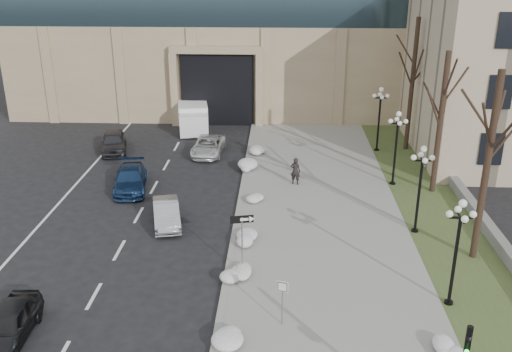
{
  "coord_description": "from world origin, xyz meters",
  "views": [
    {
      "loc": [
        1.28,
        -14.23,
        13.54
      ],
      "look_at": [
        0.13,
        11.32,
        3.5
      ],
      "focal_mm": 40.0,
      "sensor_mm": 36.0,
      "label": 1
    }
  ],
  "objects_px": {
    "car_b": "(166,213)",
    "lamppost_d": "(380,111)",
    "box_truck": "(193,115)",
    "lamppost_c": "(397,138)",
    "car_d": "(208,146)",
    "lamppost_b": "(421,178)",
    "car_c": "(130,179)",
    "car_e": "(114,142)",
    "keep_sign": "(282,294)",
    "one_way_sign": "(246,226)",
    "pedestrian": "(295,171)",
    "lamppost_a": "(458,239)",
    "car_a": "(8,325)"
  },
  "relations": [
    {
      "from": "one_way_sign",
      "to": "pedestrian",
      "type": "bearing_deg",
      "value": 65.57
    },
    {
      "from": "car_a",
      "to": "car_b",
      "type": "height_order",
      "value": "car_a"
    },
    {
      "from": "car_e",
      "to": "lamppost_d",
      "type": "height_order",
      "value": "lamppost_d"
    },
    {
      "from": "car_b",
      "to": "pedestrian",
      "type": "height_order",
      "value": "pedestrian"
    },
    {
      "from": "box_truck",
      "to": "lamppost_b",
      "type": "relative_size",
      "value": 1.45
    },
    {
      "from": "pedestrian",
      "to": "lamppost_d",
      "type": "distance_m",
      "value": 9.37
    },
    {
      "from": "car_c",
      "to": "one_way_sign",
      "type": "distance_m",
      "value": 12.33
    },
    {
      "from": "pedestrian",
      "to": "box_truck",
      "type": "bearing_deg",
      "value": -39.88
    },
    {
      "from": "pedestrian",
      "to": "one_way_sign",
      "type": "relative_size",
      "value": 0.59
    },
    {
      "from": "car_d",
      "to": "pedestrian",
      "type": "distance_m",
      "value": 8.41
    },
    {
      "from": "car_d",
      "to": "lamppost_b",
      "type": "xyz_separation_m",
      "value": [
        12.2,
        -11.92,
        2.46
      ]
    },
    {
      "from": "car_a",
      "to": "lamppost_a",
      "type": "height_order",
      "value": "lamppost_a"
    },
    {
      "from": "car_e",
      "to": "lamppost_b",
      "type": "bearing_deg",
      "value": -46.93
    },
    {
      "from": "car_e",
      "to": "lamppost_c",
      "type": "distance_m",
      "value": 20.07
    },
    {
      "from": "pedestrian",
      "to": "lamppost_c",
      "type": "xyz_separation_m",
      "value": [
        6.07,
        0.32,
        2.1
      ]
    },
    {
      "from": "car_a",
      "to": "car_e",
      "type": "height_order",
      "value": "car_e"
    },
    {
      "from": "keep_sign",
      "to": "car_c",
      "type": "bearing_deg",
      "value": 142.69
    },
    {
      "from": "car_b",
      "to": "keep_sign",
      "type": "xyz_separation_m",
      "value": [
        6.17,
        -8.73,
        0.86
      ]
    },
    {
      "from": "car_c",
      "to": "box_truck",
      "type": "relative_size",
      "value": 0.66
    },
    {
      "from": "car_e",
      "to": "lamppost_b",
      "type": "xyz_separation_m",
      "value": [
        19.12,
        -12.14,
        2.34
      ]
    },
    {
      "from": "car_e",
      "to": "one_way_sign",
      "type": "relative_size",
      "value": 1.48
    },
    {
      "from": "car_e",
      "to": "lamppost_b",
      "type": "height_order",
      "value": "lamppost_b"
    },
    {
      "from": "lamppost_b",
      "to": "lamppost_d",
      "type": "height_order",
      "value": "same"
    },
    {
      "from": "car_d",
      "to": "car_c",
      "type": "bearing_deg",
      "value": -117.29
    },
    {
      "from": "lamppost_d",
      "to": "car_b",
      "type": "bearing_deg",
      "value": -136.1
    },
    {
      "from": "lamppost_b",
      "to": "lamppost_c",
      "type": "relative_size",
      "value": 1.0
    },
    {
      "from": "lamppost_d",
      "to": "pedestrian",
      "type": "bearing_deg",
      "value": -131.65
    },
    {
      "from": "car_d",
      "to": "lamppost_a",
      "type": "xyz_separation_m",
      "value": [
        12.2,
        -18.42,
        2.46
      ]
    },
    {
      "from": "car_d",
      "to": "one_way_sign",
      "type": "bearing_deg",
      "value": -74.19
    },
    {
      "from": "car_b",
      "to": "lamppost_d",
      "type": "relative_size",
      "value": 0.8
    },
    {
      "from": "car_b",
      "to": "car_e",
      "type": "distance_m",
      "value": 13.16
    },
    {
      "from": "car_c",
      "to": "lamppost_b",
      "type": "bearing_deg",
      "value": -28.25
    },
    {
      "from": "box_truck",
      "to": "lamppost_c",
      "type": "xyz_separation_m",
      "value": [
        14.28,
        -12.14,
        2.05
      ]
    },
    {
      "from": "pedestrian",
      "to": "lamppost_c",
      "type": "height_order",
      "value": "lamppost_c"
    },
    {
      "from": "car_c",
      "to": "car_d",
      "type": "bearing_deg",
      "value": 49.26
    },
    {
      "from": "pedestrian",
      "to": "one_way_sign",
      "type": "xyz_separation_m",
      "value": [
        -2.4,
        -10.54,
        1.41
      ]
    },
    {
      "from": "lamppost_d",
      "to": "box_truck",
      "type": "bearing_deg",
      "value": 158.45
    },
    {
      "from": "keep_sign",
      "to": "lamppost_b",
      "type": "relative_size",
      "value": 0.43
    },
    {
      "from": "one_way_sign",
      "to": "car_b",
      "type": "bearing_deg",
      "value": 121.66
    },
    {
      "from": "lamppost_a",
      "to": "lamppost_c",
      "type": "xyz_separation_m",
      "value": [
        0.0,
        13.0,
        0.0
      ]
    },
    {
      "from": "car_c",
      "to": "lamppost_c",
      "type": "distance_m",
      "value": 16.37
    },
    {
      "from": "car_c",
      "to": "pedestrian",
      "type": "distance_m",
      "value": 10.13
    },
    {
      "from": "car_d",
      "to": "keep_sign",
      "type": "relative_size",
      "value": 2.16
    },
    {
      "from": "car_e",
      "to": "lamppost_a",
      "type": "xyz_separation_m",
      "value": [
        19.12,
        -18.64,
        2.34
      ]
    },
    {
      "from": "one_way_sign",
      "to": "car_e",
      "type": "bearing_deg",
      "value": 111.25
    },
    {
      "from": "lamppost_c",
      "to": "lamppost_d",
      "type": "xyz_separation_m",
      "value": [
        0.0,
        6.5,
        0.0
      ]
    },
    {
      "from": "car_c",
      "to": "lamppost_b",
      "type": "xyz_separation_m",
      "value": [
        16.14,
        -5.15,
        2.41
      ]
    },
    {
      "from": "car_e",
      "to": "box_truck",
      "type": "bearing_deg",
      "value": 38.82
    },
    {
      "from": "lamppost_a",
      "to": "lamppost_b",
      "type": "xyz_separation_m",
      "value": [
        0.0,
        6.5,
        0.0
      ]
    },
    {
      "from": "car_d",
      "to": "car_e",
      "type": "relative_size",
      "value": 1.03
    }
  ]
}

